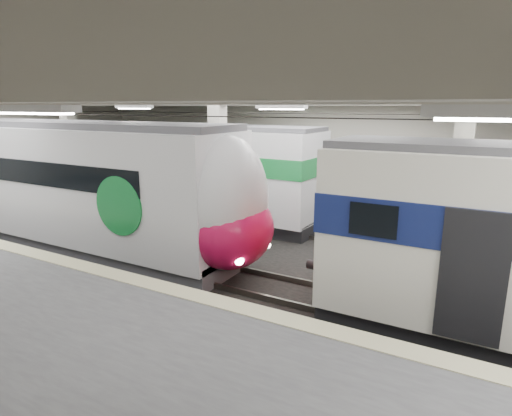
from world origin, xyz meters
The scene contains 3 objects.
station_hall centered at (0.00, -1.74, 3.24)m, with size 36.00×24.00×5.75m.
modern_emu centered at (-5.74, 0.00, 2.20)m, with size 13.87×2.86×4.47m.
far_train centered at (-6.53, 5.50, 2.17)m, with size 13.10×3.18×4.19m.
Camera 1 is at (5.76, -9.88, 4.99)m, focal length 30.00 mm.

